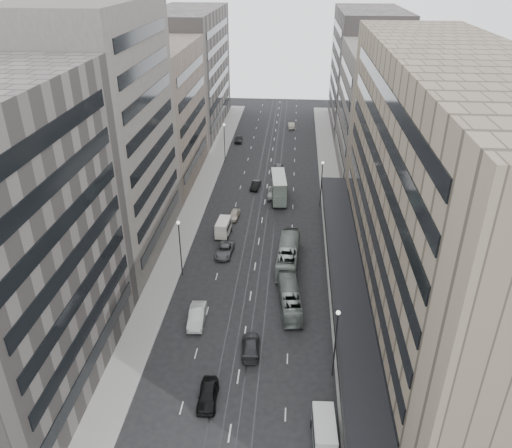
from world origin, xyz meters
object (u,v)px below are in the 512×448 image
(bus_far, at_px, (288,254))
(vw_microbus, at_px, (324,431))
(panel_van, at_px, (223,227))
(sedan_0, at_px, (208,395))
(sedan_1, at_px, (197,316))
(sedan_2, at_px, (224,251))
(double_decker, at_px, (279,187))
(bus_near, at_px, (290,298))

(bus_far, bearing_deg, vw_microbus, 100.59)
(panel_van, relative_size, sedan_0, 0.92)
(sedan_0, bearing_deg, sedan_1, 103.40)
(sedan_1, xyz_separation_m, sedan_2, (1.16, 15.37, -0.17))
(bus_far, bearing_deg, panel_van, -33.00)
(sedan_2, bearing_deg, double_decker, 73.96)
(sedan_2, bearing_deg, bus_far, -6.54)
(vw_microbus, bearing_deg, sedan_2, 110.75)
(vw_microbus, bearing_deg, double_decker, 94.63)
(bus_near, distance_m, double_decker, 31.08)
(vw_microbus, distance_m, sedan_1, 21.15)
(bus_near, bearing_deg, sedan_0, 57.53)
(bus_near, bearing_deg, sedan_2, -56.48)
(bus_far, height_order, double_decker, double_decker)
(bus_near, bearing_deg, double_decker, -91.61)
(vw_microbus, height_order, sedan_1, vw_microbus)
(bus_far, relative_size, sedan_0, 2.47)
(bus_near, height_order, bus_far, bus_far)
(bus_near, height_order, sedan_1, bus_near)
(sedan_1, distance_m, sedan_2, 15.42)
(double_decker, bearing_deg, panel_van, -125.74)
(bus_far, relative_size, double_decker, 1.32)
(vw_microbus, bearing_deg, bus_far, 95.29)
(sedan_1, bearing_deg, panel_van, 86.21)
(double_decker, height_order, sedan_0, double_decker)
(bus_near, xyz_separation_m, double_decker, (-2.66, 30.95, 1.13))
(double_decker, distance_m, panel_van, 15.89)
(double_decker, bearing_deg, vw_microbus, -88.59)
(double_decker, bearing_deg, sedan_2, -115.48)
(double_decker, xyz_separation_m, sedan_1, (-8.21, -34.77, -1.62))
(panel_van, distance_m, sedan_2, 5.83)
(bus_near, bearing_deg, vw_microbus, 93.56)
(bus_near, height_order, sedan_2, bus_near)
(bus_far, distance_m, sedan_2, 9.47)
(double_decker, bearing_deg, sedan_0, -101.56)
(bus_near, bearing_deg, sedan_1, 12.85)
(sedan_2, bearing_deg, sedan_1, -90.39)
(vw_microbus, bearing_deg, sedan_0, 158.86)
(double_decker, relative_size, panel_van, 2.02)
(panel_van, relative_size, sedan_1, 0.82)
(bus_near, bearing_deg, bus_far, -93.96)
(panel_van, bearing_deg, sedan_2, -76.30)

